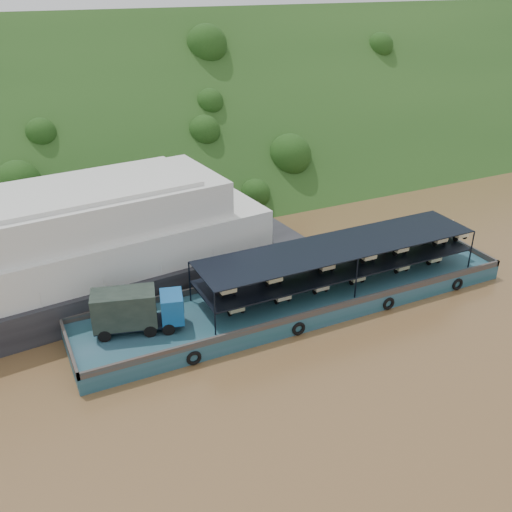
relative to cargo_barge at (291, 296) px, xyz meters
name	(u,v)px	position (x,y,z in m)	size (l,w,h in m)	color
ground	(295,302)	(0.72, 0.56, -1.09)	(160.00, 160.00, 0.00)	brown
hillside	(160,173)	(0.72, 36.56, -1.09)	(140.00, 28.00, 28.00)	#1B3B15
cargo_barge	(291,296)	(0.00, 0.00, 0.00)	(35.00, 7.18, 4.54)	#154349
passenger_ferry	(23,263)	(-18.23, 8.78, 2.85)	(45.88, 15.76, 9.11)	black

